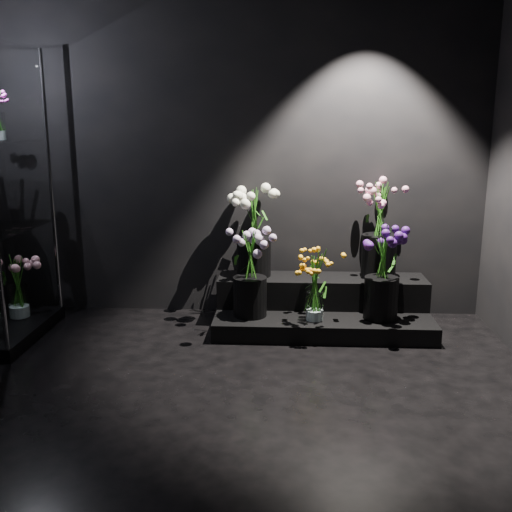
{
  "coord_description": "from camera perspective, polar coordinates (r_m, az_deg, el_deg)",
  "views": [
    {
      "loc": [
        0.4,
        -2.62,
        1.55
      ],
      "look_at": [
        0.2,
        1.2,
        0.66
      ],
      "focal_mm": 40.0,
      "sensor_mm": 36.0,
      "label": 1
    }
  ],
  "objects": [
    {
      "name": "floor",
      "position": [
        3.08,
        -5.19,
        -17.31
      ],
      "size": [
        4.0,
        4.0,
        0.0
      ],
      "primitive_type": "plane",
      "color": "black",
      "rests_on": "ground"
    },
    {
      "name": "wall_back",
      "position": [
        4.64,
        -2.01,
        11.18
      ],
      "size": [
        4.0,
        0.0,
        4.0
      ],
      "primitive_type": "plane",
      "rotation": [
        1.57,
        0.0,
        0.0
      ],
      "color": "black",
      "rests_on": "floor"
    },
    {
      "name": "display_riser",
      "position": [
        4.53,
        6.59,
        -5.04
      ],
      "size": [
        1.64,
        0.73,
        0.37
      ],
      "color": "black",
      "rests_on": "floor"
    },
    {
      "name": "bouquet_orange_bells",
      "position": [
        4.18,
        5.94,
        -2.86
      ],
      "size": [
        0.32,
        0.32,
        0.53
      ],
      "rotation": [
        0.0,
        0.0,
        0.29
      ],
      "color": "white",
      "rests_on": "display_riser"
    },
    {
      "name": "bouquet_lilac",
      "position": [
        4.24,
        -0.62,
        -1.13
      ],
      "size": [
        0.41,
        0.41,
        0.65
      ],
      "rotation": [
        0.0,
        0.0,
        -0.05
      ],
      "color": "black",
      "rests_on": "display_riser"
    },
    {
      "name": "bouquet_purple",
      "position": [
        4.27,
        12.52,
        -1.22
      ],
      "size": [
        0.35,
        0.35,
        0.69
      ],
      "rotation": [
        0.0,
        0.0,
        0.03
      ],
      "color": "black",
      "rests_on": "display_riser"
    },
    {
      "name": "bouquet_cream_roses",
      "position": [
        4.49,
        -0.22,
        3.01
      ],
      "size": [
        0.45,
        0.45,
        0.69
      ],
      "rotation": [
        0.0,
        0.0,
        0.07
      ],
      "color": "black",
      "rests_on": "display_riser"
    },
    {
      "name": "bouquet_pink_roses",
      "position": [
        4.55,
        12.31,
        2.95
      ],
      "size": [
        0.45,
        0.45,
        0.74
      ],
      "rotation": [
        0.0,
        0.0,
        -0.31
      ],
      "color": "black",
      "rests_on": "display_riser"
    },
    {
      "name": "bouquet_case_base_pink",
      "position": [
        4.73,
        -22.78,
        -2.69
      ],
      "size": [
        0.41,
        0.41,
        0.49
      ],
      "rotation": [
        0.0,
        0.0,
        -0.24
      ],
      "color": "white",
      "rests_on": "display_case"
    }
  ]
}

